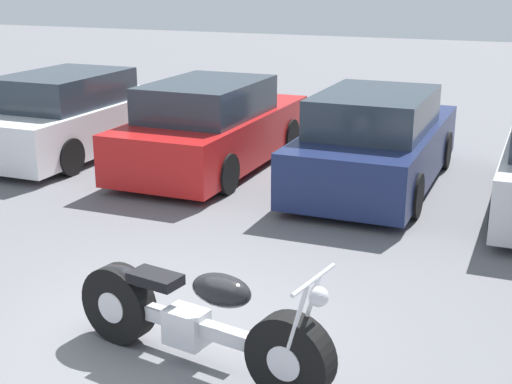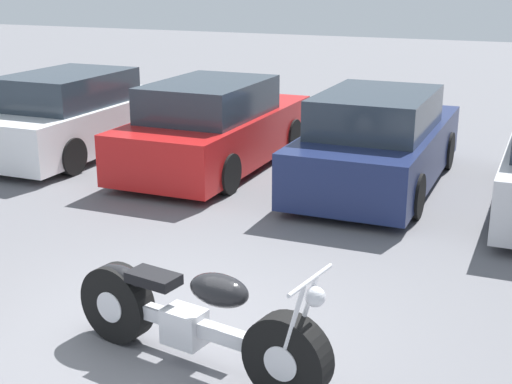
# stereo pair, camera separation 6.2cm
# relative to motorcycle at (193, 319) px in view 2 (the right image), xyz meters

# --- Properties ---
(ground_plane) EXTENTS (60.00, 60.00, 0.00)m
(ground_plane) POSITION_rel_motorcycle_xyz_m (-0.50, 0.24, -0.42)
(ground_plane) COLOR slate
(motorcycle) EXTENTS (2.40, 0.83, 1.04)m
(motorcycle) POSITION_rel_motorcycle_xyz_m (0.00, 0.00, 0.00)
(motorcycle) COLOR black
(motorcycle) RESTS_ON ground_plane
(parked_car_white) EXTENTS (1.81, 4.31, 1.44)m
(parked_car_white) POSITION_rel_motorcycle_xyz_m (-5.27, 5.61, 0.24)
(parked_car_white) COLOR white
(parked_car_white) RESTS_ON ground_plane
(parked_car_red) EXTENTS (1.81, 4.31, 1.44)m
(parked_car_red) POSITION_rel_motorcycle_xyz_m (-2.57, 5.66, 0.24)
(parked_car_red) COLOR red
(parked_car_red) RESTS_ON ground_plane
(parked_car_navy) EXTENTS (1.81, 4.31, 1.44)m
(parked_car_navy) POSITION_rel_motorcycle_xyz_m (0.13, 5.65, 0.24)
(parked_car_navy) COLOR #19234C
(parked_car_navy) RESTS_ON ground_plane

